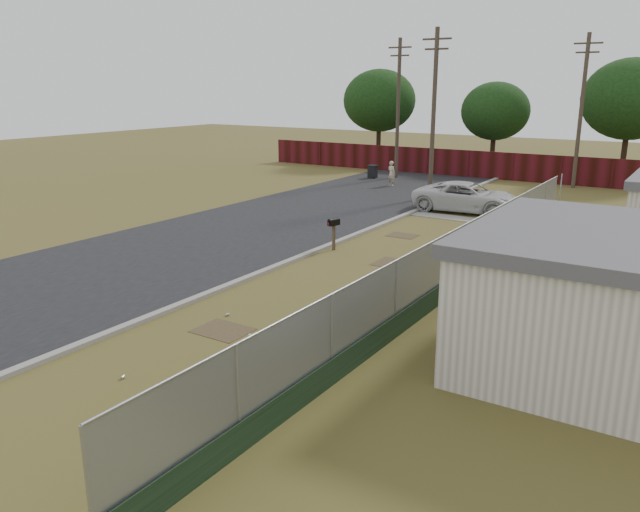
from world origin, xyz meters
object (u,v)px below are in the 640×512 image
Objects in this scene: pedestrian at (391,173)px; pickup_truck at (467,197)px; fire_hydrant at (231,421)px; mailbox at (334,225)px; trash_bin at (373,172)px.

pickup_truck is at bearing 157.51° from pedestrian.
fire_hydrant is 29.30m from pedestrian.
pickup_truck reaches higher than fire_hydrant.
pedestrian is at bearing 108.50° from mailbox.
pedestrian is 1.76× the size of trash_bin.
fire_hydrant is at bearing -176.42° from pickup_truck.
fire_hydrant is 0.60× the size of mailbox.
pedestrian is at bearing 46.33° from pickup_truck.
pedestrian reaches higher than mailbox.
trash_bin is at bearing 113.52° from mailbox.
pickup_truck is 8.61m from pedestrian.
mailbox is at bearing 164.59° from pickup_truck.
pedestrian is at bearing 110.76° from fire_hydrant.
mailbox is (-5.30, 12.19, 0.64)m from fire_hydrant.
mailbox is at bearing 113.49° from fire_hydrant.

